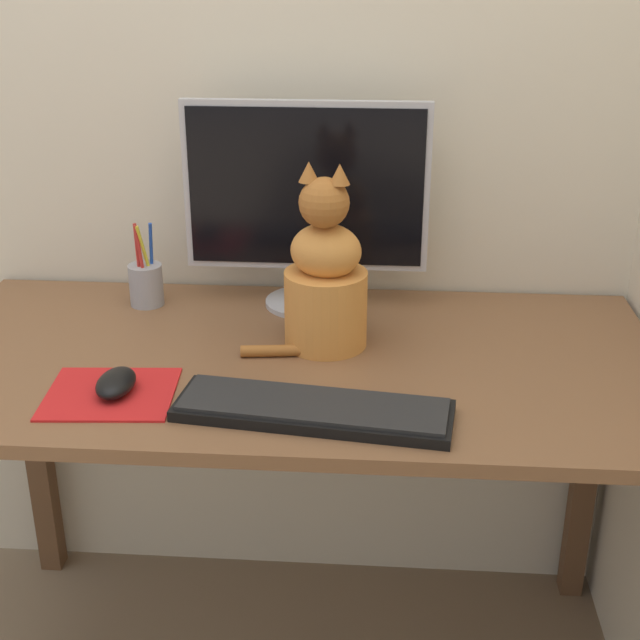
{
  "coord_description": "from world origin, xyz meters",
  "views": [
    {
      "loc": [
        0.16,
        -1.45,
        1.45
      ],
      "look_at": [
        0.06,
        -0.08,
        0.85
      ],
      "focal_mm": 50.0,
      "sensor_mm": 36.0,
      "label": 1
    }
  ],
  "objects_px": {
    "pen_cup": "(146,283)",
    "computer_mouse_left": "(116,383)",
    "keyboard": "(313,409)",
    "cat": "(325,280)",
    "monitor": "(306,198)"
  },
  "relations": [
    {
      "from": "keyboard",
      "to": "pen_cup",
      "type": "bearing_deg",
      "value": 138.08
    },
    {
      "from": "keyboard",
      "to": "cat",
      "type": "distance_m",
      "value": 0.29
    },
    {
      "from": "pen_cup",
      "to": "keyboard",
      "type": "bearing_deg",
      "value": -49.17
    },
    {
      "from": "monitor",
      "to": "pen_cup",
      "type": "bearing_deg",
      "value": -176.12
    },
    {
      "from": "computer_mouse_left",
      "to": "pen_cup",
      "type": "height_order",
      "value": "pen_cup"
    },
    {
      "from": "monitor",
      "to": "keyboard",
      "type": "height_order",
      "value": "monitor"
    },
    {
      "from": "computer_mouse_left",
      "to": "pen_cup",
      "type": "xyz_separation_m",
      "value": [
        -0.05,
        0.39,
        0.03
      ]
    },
    {
      "from": "pen_cup",
      "to": "computer_mouse_left",
      "type": "bearing_deg",
      "value": -83.05
    },
    {
      "from": "keyboard",
      "to": "computer_mouse_left",
      "type": "distance_m",
      "value": 0.34
    },
    {
      "from": "monitor",
      "to": "keyboard",
      "type": "relative_size",
      "value": 1.07
    },
    {
      "from": "monitor",
      "to": "keyboard",
      "type": "bearing_deg",
      "value": -83.68
    },
    {
      "from": "monitor",
      "to": "keyboard",
      "type": "distance_m",
      "value": 0.51
    },
    {
      "from": "keyboard",
      "to": "cat",
      "type": "height_order",
      "value": "cat"
    },
    {
      "from": "monitor",
      "to": "computer_mouse_left",
      "type": "bearing_deg",
      "value": -124.27
    },
    {
      "from": "cat",
      "to": "pen_cup",
      "type": "relative_size",
      "value": 1.98
    }
  ]
}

